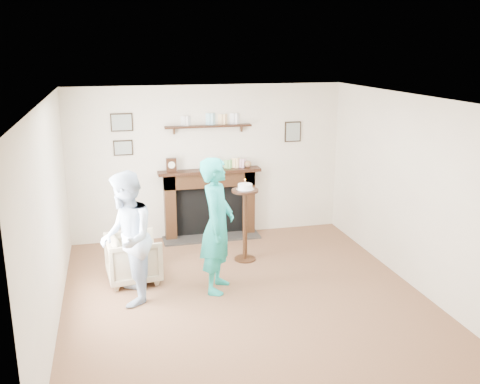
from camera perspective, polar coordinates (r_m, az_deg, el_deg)
name	(u,v)px	position (r m, az deg, el deg)	size (l,w,h in m)	color
ground	(246,299)	(6.89, 0.63, -11.33)	(5.00, 5.00, 0.00)	brown
room_shell	(233,162)	(6.99, -0.76, 3.21)	(4.54, 5.02, 2.52)	silver
armchair	(135,280)	(7.54, -11.15, -9.17)	(0.68, 0.70, 0.64)	gray
man	(130,301)	(6.98, -11.62, -11.30)	(0.81, 0.63, 1.66)	#CADBFD
woman	(218,289)	(7.16, -2.37, -10.27)	(0.64, 0.42, 1.76)	#21B2BF
pedestal_table	(245,211)	(7.80, 0.54, -2.00)	(0.39, 0.39, 1.25)	black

